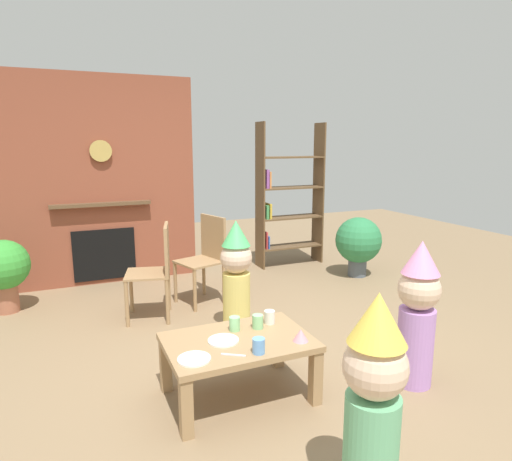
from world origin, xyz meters
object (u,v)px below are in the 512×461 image
(child_by_the_chairs, at_px, (236,274))
(paper_cup_center, at_px, (259,346))
(child_with_cone_hat, at_px, (373,398))
(potted_plant_short, at_px, (4,268))
(child_in_pink, at_px, (418,310))
(coffee_table, at_px, (238,349))
(paper_cup_far_left, at_px, (235,324))
(birthday_cake_slice, at_px, (301,335))
(dining_chair_left, at_px, (157,266))
(paper_plate_rear, at_px, (194,359))
(paper_plate_front, at_px, (223,340))
(bookshelf, at_px, (287,200))
(paper_cup_near_left, at_px, (270,317))
(potted_plant_tall, at_px, (358,242))
(paper_cup_near_right, at_px, (258,322))
(dining_chair_middle, at_px, (206,254))

(child_by_the_chairs, bearing_deg, paper_cup_center, 5.51)
(child_with_cone_hat, xyz_separation_m, potted_plant_short, (-1.77, 3.37, -0.10))
(child_with_cone_hat, bearing_deg, child_in_pink, -63.52)
(coffee_table, relative_size, paper_cup_far_left, 9.77)
(coffee_table, relative_size, child_with_cone_hat, 0.90)
(birthday_cake_slice, relative_size, dining_chair_left, 0.11)
(coffee_table, distance_m, paper_plate_rear, 0.38)
(coffee_table, height_order, paper_plate_front, paper_plate_front)
(paper_cup_center, relative_size, paper_plate_front, 0.47)
(child_by_the_chairs, bearing_deg, child_in_pink, 52.24)
(birthday_cake_slice, bearing_deg, bookshelf, 64.35)
(coffee_table, xyz_separation_m, paper_cup_near_left, (0.29, 0.15, 0.11))
(potted_plant_tall, bearing_deg, child_in_pink, -117.43)
(bookshelf, height_order, paper_cup_far_left, bookshelf)
(child_by_the_chairs, bearing_deg, potted_plant_short, -104.48)
(paper_cup_near_left, xyz_separation_m, paper_cup_near_right, (-0.11, -0.04, 0.00))
(paper_cup_near_right, height_order, child_in_pink, child_in_pink)
(paper_cup_near_right, bearing_deg, child_with_cone_hat, -88.21)
(paper_cup_center, xyz_separation_m, dining_chair_left, (-0.25, 1.79, 0.06))
(paper_cup_far_left, xyz_separation_m, child_with_cone_hat, (0.19, -1.21, 0.09))
(birthday_cake_slice, distance_m, child_in_pink, 0.83)
(potted_plant_tall, bearing_deg, birthday_cake_slice, -133.29)
(paper_cup_near_right, xyz_separation_m, paper_plate_rear, (-0.52, -0.27, -0.04))
(child_in_pink, distance_m, potted_plant_short, 3.79)
(paper_plate_rear, xyz_separation_m, child_by_the_chairs, (0.70, 1.13, 0.12))
(paper_cup_far_left, bearing_deg, bookshelf, 56.43)
(paper_cup_center, xyz_separation_m, paper_plate_front, (-0.14, 0.24, -0.04))
(paper_cup_far_left, bearing_deg, child_in_pink, -22.13)
(paper_cup_center, height_order, paper_cup_far_left, paper_cup_far_left)
(dining_chair_left, distance_m, dining_chair_middle, 0.62)
(dining_chair_middle, bearing_deg, paper_cup_near_right, 66.21)
(paper_plate_front, relative_size, birthday_cake_slice, 1.98)
(paper_cup_near_right, relative_size, paper_cup_center, 1.01)
(paper_cup_near_left, distance_m, paper_cup_far_left, 0.27)
(paper_cup_near_right, distance_m, dining_chair_middle, 1.72)
(bookshelf, bearing_deg, child_with_cone_hat, -111.96)
(dining_chair_middle, bearing_deg, birthday_cake_slice, 71.88)
(birthday_cake_slice, height_order, potted_plant_tall, potted_plant_tall)
(paper_cup_center, distance_m, child_with_cone_hat, 0.87)
(paper_plate_front, height_order, dining_chair_middle, dining_chair_middle)
(child_by_the_chairs, bearing_deg, bookshelf, 162.06)
(paper_cup_near_left, relative_size, paper_cup_near_right, 0.97)
(paper_cup_near_left, xyz_separation_m, birthday_cake_slice, (0.06, -0.33, -0.01))
(paper_cup_far_left, height_order, dining_chair_middle, dining_chair_middle)
(birthday_cake_slice, relative_size, child_in_pink, 0.10)
(dining_chair_middle, relative_size, potted_plant_tall, 1.21)
(bookshelf, xyz_separation_m, dining_chair_left, (-1.98, -1.20, -0.38))
(bookshelf, relative_size, paper_cup_center, 20.26)
(potted_plant_tall, bearing_deg, paper_cup_far_left, -142.31)
(potted_plant_short, bearing_deg, paper_cup_near_right, -51.58)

